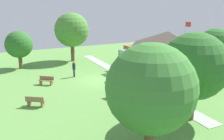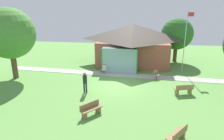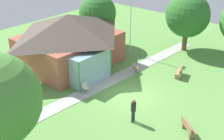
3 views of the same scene
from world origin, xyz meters
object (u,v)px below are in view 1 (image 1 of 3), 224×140
tree_east_hedge (194,66)px  tree_west_hedge (72,30)px  bench_mid_right (116,94)px  tree_behind_pavilion_right (216,49)px  bench_front_center (46,81)px  tree_lawn_corner (19,45)px  bench_front_right (35,101)px  patio_chair_lawn_spare (137,82)px  pavilion (166,52)px  flagpole (184,53)px  tree_far_east (151,89)px  visitor_strolling_lawn (74,68)px  patio_chair_porch_left (118,69)px

tree_east_hedge → tree_west_hedge: size_ratio=0.89×
bench_mid_right → tree_behind_pavilion_right: size_ratio=0.28×
bench_front_center → tree_lawn_corner: tree_lawn_corner is taller
bench_mid_right → tree_east_hedge: tree_east_hedge is taller
bench_front_right → bench_front_center: bearing=105.0°
patio_chair_lawn_spare → tree_lawn_corner: 15.65m
pavilion → tree_behind_pavilion_right: 5.71m
flagpole → bench_front_center: flagpole is taller
tree_east_hedge → tree_far_east: tree_east_hedge is taller
bench_mid_right → tree_far_east: 8.59m
pavilion → bench_front_center: pavilion is taller
bench_front_right → tree_west_hedge: (-14.17, 7.97, 3.94)m
pavilion → tree_east_hedge: size_ratio=1.55×
patio_chair_lawn_spare → visitor_strolling_lawn: visitor_strolling_lawn is taller
flagpole → tree_west_hedge: size_ratio=0.95×
tree_east_hedge → tree_far_east: 5.31m
pavilion → patio_chair_lawn_spare: pavilion is taller
patio_chair_porch_left → visitor_strolling_lawn: 5.20m
tree_lawn_corner → visitor_strolling_lawn: bearing=34.2°
tree_west_hedge → tree_lawn_corner: bearing=-81.4°
patio_chair_porch_left → bench_front_center: bearing=100.5°
pavilion → tree_behind_pavilion_right: tree_behind_pavilion_right is taller
patio_chair_porch_left → visitor_strolling_lawn: bearing=89.0°
pavilion → tree_lawn_corner: size_ratio=1.98×
tree_lawn_corner → tree_far_east: (22.24, 3.17, 0.61)m
bench_mid_right → patio_chair_lawn_spare: size_ratio=1.82×
tree_west_hedge → bench_front_right: bearing=-29.4°
pavilion → tree_west_hedge: tree_west_hedge is taller
bench_mid_right → tree_far_east: bearing=-34.0°
patio_chair_porch_left → tree_behind_pavilion_right: (8.13, 6.31, 3.11)m
bench_front_right → tree_far_east: (9.15, 3.97, 3.19)m
tree_west_hedge → flagpole: bearing=15.2°
tree_west_hedge → tree_behind_pavilion_right: (16.56, 8.85, -0.81)m
tree_east_hedge → tree_west_hedge: (-21.37, -0.94, 0.62)m
bench_front_right → patio_chair_porch_left: bearing=65.7°
tree_west_hedge → patio_chair_porch_left: bearing=16.8°
tree_east_hedge → patio_chair_lawn_spare: bearing=174.7°
flagpole → bench_front_center: 13.29m
pavilion → tree_east_hedge: bearing=-31.8°
flagpole → bench_front_center: (-7.57, -10.48, -3.08)m
pavilion → bench_mid_right: pavilion is taller
patio_chair_lawn_spare → visitor_strolling_lawn: bearing=3.6°
bench_front_right → bench_front_center: same height
tree_far_east → tree_behind_pavilion_right: bearing=117.8°
tree_east_hedge → tree_behind_pavilion_right: (-4.82, 7.90, -0.19)m
bench_front_right → patio_chair_porch_left: patio_chair_porch_left is taller
bench_front_center → tree_far_east: tree_far_east is taller
patio_chair_lawn_spare → tree_west_hedge: 14.39m
patio_chair_lawn_spare → tree_lawn_corner: tree_lawn_corner is taller
patio_chair_porch_left → tree_behind_pavilion_right: 10.75m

